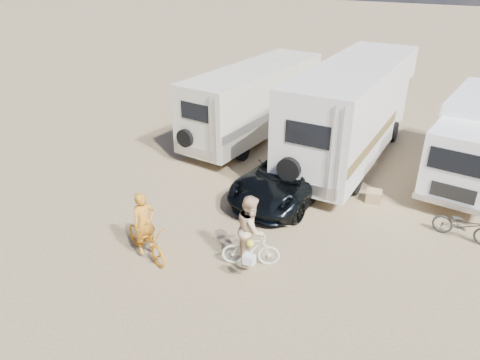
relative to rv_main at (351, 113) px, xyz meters
The scene contains 12 objects.
ground 7.21m from the rv_main, 88.42° to the right, with size 140.00×140.00×0.00m, color #9A815C.
rv_main is the anchor object (origin of this frame).
rv_left 4.41m from the rv_main, behind, with size 2.28×8.07×3.12m, color white, non-canonical shape.
box_truck 4.50m from the rv_main, ahead, with size 2.36×6.50×3.00m, color white, non-canonical shape.
dark_suv 4.20m from the rv_main, 104.06° to the right, with size 2.39×5.18×1.44m, color black.
bike_man 9.58m from the rv_main, 109.44° to the right, with size 0.68×1.94×1.02m, color #C17010.
bike_woman 8.14m from the rv_main, 93.22° to the right, with size 0.44×1.56×0.94m, color beige.
rider_man 9.53m from the rv_main, 109.44° to the right, with size 0.64×0.42×1.76m, color #C1781D.
rider_woman 8.07m from the rv_main, 93.22° to the right, with size 0.92×0.72×1.90m, color #DBB58E.
bike_parked 6.29m from the rv_main, 42.50° to the right, with size 0.60×1.73×0.91m, color #292C29.
cooler 2.96m from the rv_main, 93.75° to the right, with size 0.60×0.43×0.48m, color #2B5F81.
crate 3.91m from the rv_main, 60.42° to the right, with size 0.48×0.48×0.39m, color #957B51.
Camera 1 is at (3.54, -9.90, 7.54)m, focal length 33.84 mm.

